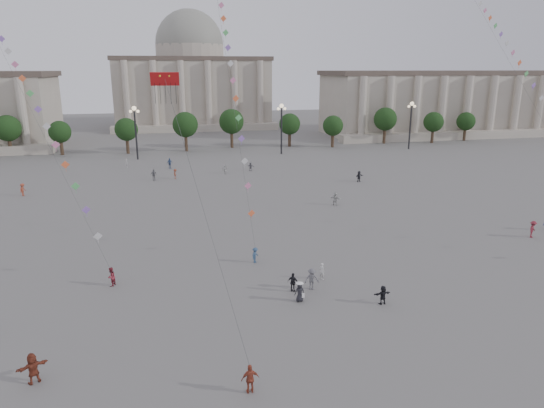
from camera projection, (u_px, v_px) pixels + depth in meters
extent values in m
plane|color=#5F5C59|center=(308.00, 319.00, 35.64)|extent=(360.00, 360.00, 0.00)
cube|color=#A59B8B|center=(464.00, 104.00, 138.48)|extent=(80.00, 22.00, 16.00)
cube|color=brown|center=(468.00, 73.00, 136.16)|extent=(81.60, 22.44, 1.20)
cube|color=#A59B8B|center=(491.00, 134.00, 128.16)|extent=(84.00, 4.00, 2.00)
cube|color=#A59B8B|center=(192.00, 94.00, 155.09)|extent=(46.00, 30.00, 20.00)
cube|color=brown|center=(190.00, 59.00, 152.22)|extent=(46.92, 30.60, 1.20)
cube|color=#A59B8B|center=(197.00, 128.00, 141.55)|extent=(48.30, 4.00, 2.00)
cylinder|color=#A59B8B|center=(190.00, 53.00, 151.71)|extent=(21.00, 21.00, 5.00)
sphere|color=gray|center=(190.00, 44.00, 151.03)|extent=(21.00, 21.00, 21.00)
cylinder|color=#37271B|center=(3.00, 149.00, 99.64)|extent=(0.70, 0.70, 3.52)
sphere|color=black|center=(1.00, 131.00, 98.65)|extent=(5.12, 5.12, 5.12)
cylinder|color=#37271B|center=(65.00, 147.00, 102.16)|extent=(0.70, 0.70, 3.52)
sphere|color=black|center=(63.00, 130.00, 101.16)|extent=(5.12, 5.12, 5.12)
cylinder|color=#37271B|center=(124.00, 145.00, 104.68)|extent=(0.70, 0.70, 3.52)
sphere|color=black|center=(123.00, 128.00, 103.68)|extent=(5.12, 5.12, 5.12)
cylinder|color=#37271B|center=(181.00, 144.00, 107.20)|extent=(0.70, 0.70, 3.52)
sphere|color=black|center=(180.00, 127.00, 106.20)|extent=(5.12, 5.12, 5.12)
cylinder|color=#37271B|center=(234.00, 142.00, 109.71)|extent=(0.70, 0.70, 3.52)
sphere|color=black|center=(234.00, 125.00, 108.72)|extent=(5.12, 5.12, 5.12)
cylinder|color=#37271B|center=(286.00, 140.00, 112.23)|extent=(0.70, 0.70, 3.52)
sphere|color=black|center=(286.00, 124.00, 111.24)|extent=(5.12, 5.12, 5.12)
cylinder|color=#37271B|center=(335.00, 139.00, 114.75)|extent=(0.70, 0.70, 3.52)
sphere|color=black|center=(335.00, 123.00, 113.76)|extent=(5.12, 5.12, 5.12)
cylinder|color=#37271B|center=(382.00, 137.00, 117.27)|extent=(0.70, 0.70, 3.52)
sphere|color=black|center=(383.00, 122.00, 116.27)|extent=(5.12, 5.12, 5.12)
cylinder|color=#37271B|center=(427.00, 136.00, 119.79)|extent=(0.70, 0.70, 3.52)
sphere|color=black|center=(428.00, 121.00, 118.79)|extent=(5.12, 5.12, 5.12)
cylinder|color=#37271B|center=(470.00, 134.00, 122.31)|extent=(0.70, 0.70, 3.52)
sphere|color=black|center=(471.00, 120.00, 121.31)|extent=(5.12, 5.12, 5.12)
cylinder|color=#262628|center=(136.00, 135.00, 96.91)|extent=(0.36, 0.36, 10.00)
sphere|color=#FFE5B2|center=(134.00, 108.00, 95.51)|extent=(0.90, 0.90, 0.90)
sphere|color=#FFE5B2|center=(131.00, 111.00, 95.52)|extent=(0.60, 0.60, 0.60)
sphere|color=#FFE5B2|center=(138.00, 111.00, 95.82)|extent=(0.60, 0.60, 0.60)
cylinder|color=#262628|center=(281.00, 131.00, 103.21)|extent=(0.36, 0.36, 10.00)
sphere|color=#FFE5B2|center=(282.00, 106.00, 101.80)|extent=(0.90, 0.90, 0.90)
sphere|color=#FFE5B2|center=(278.00, 109.00, 101.82)|extent=(0.60, 0.60, 0.60)
sphere|color=#FFE5B2|center=(285.00, 109.00, 102.11)|extent=(0.60, 0.60, 0.60)
cylinder|color=#262628|center=(410.00, 127.00, 109.51)|extent=(0.36, 0.36, 10.00)
sphere|color=#FFE5B2|center=(412.00, 104.00, 108.10)|extent=(0.90, 0.90, 0.90)
sphere|color=#FFE5B2|center=(409.00, 106.00, 108.12)|extent=(0.60, 0.60, 0.60)
sphere|color=#FFE5B2|center=(415.00, 106.00, 108.41)|extent=(0.60, 0.60, 0.60)
imported|color=#3A5483|center=(170.00, 163.00, 89.18)|extent=(1.22, 0.85, 1.92)
imported|color=#9B402A|center=(23.00, 190.00, 69.99)|extent=(1.04, 1.34, 1.82)
imported|color=black|center=(383.00, 295.00, 37.80)|extent=(1.45, 0.59, 1.53)
imported|color=silver|center=(225.00, 169.00, 84.79)|extent=(1.41, 1.25, 1.55)
imported|color=#59585D|center=(312.00, 279.00, 40.25)|extent=(1.26, 0.79, 1.87)
imported|color=#B5B6B1|center=(335.00, 199.00, 65.26)|extent=(1.51, 1.43, 1.70)
imported|color=maroon|center=(533.00, 229.00, 52.65)|extent=(1.40, 1.28, 1.89)
imported|color=black|center=(359.00, 176.00, 78.69)|extent=(1.70, 1.21, 1.77)
imported|color=#BABAB6|center=(127.00, 163.00, 90.21)|extent=(0.52, 0.66, 1.60)
imported|color=slate|center=(251.00, 167.00, 87.09)|extent=(1.42, 1.27, 1.56)
imported|color=silver|center=(322.00, 271.00, 42.27)|extent=(0.59, 0.66, 1.51)
imported|color=slate|center=(154.00, 175.00, 79.73)|extent=(1.16, 0.80, 1.83)
imported|color=brown|center=(175.00, 174.00, 80.91)|extent=(0.72, 1.12, 1.64)
imported|color=#9B3F2A|center=(250.00, 379.00, 27.39)|extent=(1.06, 0.48, 1.78)
imported|color=black|center=(293.00, 282.00, 39.89)|extent=(1.00, 0.88, 1.63)
imported|color=brown|center=(33.00, 368.00, 28.23)|extent=(1.84, 1.31, 1.92)
imported|color=maroon|center=(111.00, 277.00, 40.95)|extent=(0.92, 1.00, 1.65)
imported|color=#2F4A6B|center=(255.00, 255.00, 45.89)|extent=(1.05, 1.11, 1.50)
imported|color=black|center=(300.00, 292.00, 38.20)|extent=(0.80, 0.53, 1.59)
cone|color=white|center=(300.00, 283.00, 37.98)|extent=(0.52, 0.52, 0.14)
cylinder|color=white|center=(300.00, 283.00, 38.00)|extent=(0.60, 0.60, 0.02)
cube|color=white|center=(303.00, 295.00, 38.18)|extent=(0.22, 0.10, 0.35)
cube|color=#B21214|center=(165.00, 79.00, 37.40)|extent=(2.22, 0.59, 1.02)
cube|color=#167B2E|center=(160.00, 76.00, 37.22)|extent=(0.36, 0.20, 0.34)
cube|color=#202AB0|center=(169.00, 76.00, 37.37)|extent=(0.36, 0.20, 0.34)
sphere|color=yellow|center=(160.00, 76.00, 37.19)|extent=(0.20, 0.20, 0.20)
sphere|color=yellow|center=(169.00, 76.00, 37.33)|extent=(0.20, 0.20, 0.20)
cylinder|color=#3F3F3F|center=(201.00, 201.00, 32.30)|extent=(0.02, 0.02, 22.60)
cylinder|color=#3F3F3F|center=(10.00, 68.00, 53.90)|extent=(0.02, 0.02, 58.00)
cube|color=silver|center=(98.00, 236.00, 41.72)|extent=(0.76, 0.25, 0.76)
cube|color=#9162C5|center=(86.00, 210.00, 42.80)|extent=(0.76, 0.25, 0.76)
cube|color=#55BA63|center=(75.00, 186.00, 43.93)|extent=(0.76, 0.25, 0.76)
cube|color=orange|center=(65.00, 165.00, 45.07)|extent=(0.76, 0.25, 0.76)
cube|color=pink|center=(56.00, 145.00, 46.23)|extent=(0.76, 0.25, 0.76)
cube|color=silver|center=(47.00, 126.00, 47.41)|extent=(0.76, 0.25, 0.76)
cube|color=#9162C5|center=(38.00, 109.00, 48.59)|extent=(0.76, 0.25, 0.76)
cube|color=#55BA63|center=(30.00, 93.00, 49.79)|extent=(0.76, 0.25, 0.76)
cube|color=orange|center=(22.00, 78.00, 50.99)|extent=(0.76, 0.25, 0.76)
cube|color=pink|center=(15.00, 64.00, 52.20)|extent=(0.76, 0.25, 0.76)
cube|color=silver|center=(8.00, 51.00, 53.41)|extent=(0.76, 0.25, 0.76)
cube|color=#9162C5|center=(1.00, 39.00, 54.63)|extent=(0.76, 0.25, 0.76)
cylinder|color=#3F3F3F|center=(218.00, 3.00, 62.46)|extent=(0.02, 0.02, 69.70)
cube|color=orange|center=(251.00, 213.00, 46.58)|extent=(0.76, 0.25, 0.76)
cube|color=pink|center=(248.00, 186.00, 47.63)|extent=(0.76, 0.25, 0.76)
cube|color=silver|center=(245.00, 161.00, 48.72)|extent=(0.76, 0.25, 0.76)
cube|color=#9162C5|center=(242.00, 139.00, 49.84)|extent=(0.76, 0.25, 0.76)
cube|color=#55BA63|center=(239.00, 118.00, 50.98)|extent=(0.76, 0.25, 0.76)
cube|color=orange|center=(236.00, 98.00, 52.14)|extent=(0.76, 0.25, 0.76)
cube|color=pink|center=(233.00, 80.00, 53.31)|extent=(0.76, 0.25, 0.76)
cube|color=silver|center=(230.00, 63.00, 54.49)|extent=(0.76, 0.25, 0.76)
cube|color=#9162C5|center=(228.00, 48.00, 55.68)|extent=(0.76, 0.25, 0.76)
cube|color=#55BA63|center=(226.00, 33.00, 56.88)|extent=(0.76, 0.25, 0.76)
cube|color=orange|center=(223.00, 19.00, 58.08)|extent=(0.76, 0.25, 0.76)
cube|color=pink|center=(221.00, 5.00, 59.29)|extent=(0.76, 0.25, 0.76)
cylinder|color=#3F3F3F|center=(518.00, 76.00, 62.01)|extent=(0.02, 0.02, 56.81)
cube|color=silver|center=(541.00, 98.00, 56.37)|extent=(0.76, 0.25, 0.76)
cube|color=#9162C5|center=(534.00, 85.00, 58.09)|extent=(0.76, 0.25, 0.76)
cube|color=#55BA63|center=(526.00, 74.00, 59.82)|extent=(0.76, 0.25, 0.76)
cube|color=orange|center=(520.00, 63.00, 61.56)|extent=(0.76, 0.25, 0.76)
cube|color=pink|center=(513.00, 53.00, 63.30)|extent=(0.76, 0.25, 0.76)
cube|color=silver|center=(507.00, 43.00, 65.04)|extent=(0.76, 0.25, 0.76)
cube|color=#9162C5|center=(501.00, 34.00, 66.79)|extent=(0.76, 0.25, 0.76)
cube|color=#55BA63|center=(495.00, 26.00, 68.55)|extent=(0.76, 0.25, 0.76)
cube|color=orange|center=(490.00, 18.00, 70.30)|extent=(0.76, 0.25, 0.76)
cube|color=pink|center=(485.00, 10.00, 72.06)|extent=(0.76, 0.25, 0.76)
cube|color=silver|center=(480.00, 3.00, 73.82)|extent=(0.76, 0.25, 0.76)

